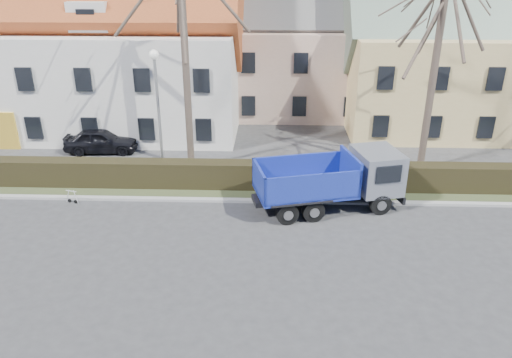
{
  "coord_description": "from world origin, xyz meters",
  "views": [
    {
      "loc": [
        2.29,
        -15.77,
        10.31
      ],
      "look_at": [
        1.6,
        3.59,
        1.6
      ],
      "focal_mm": 35.0,
      "sensor_mm": 36.0,
      "label": 1
    }
  ],
  "objects_px": {
    "dump_truck": "(324,182)",
    "cart_frame": "(68,195)",
    "streetlight": "(159,117)",
    "parked_car_a": "(101,140)"
  },
  "relations": [
    {
      "from": "streetlight",
      "to": "parked_car_a",
      "type": "height_order",
      "value": "streetlight"
    },
    {
      "from": "parked_car_a",
      "to": "cart_frame",
      "type": "bearing_deg",
      "value": -179.34
    },
    {
      "from": "streetlight",
      "to": "parked_car_a",
      "type": "relative_size",
      "value": 1.6
    },
    {
      "from": "parked_car_a",
      "to": "streetlight",
      "type": "bearing_deg",
      "value": -134.01
    },
    {
      "from": "dump_truck",
      "to": "cart_frame",
      "type": "distance_m",
      "value": 11.57
    },
    {
      "from": "dump_truck",
      "to": "streetlight",
      "type": "distance_m",
      "value": 8.47
    },
    {
      "from": "dump_truck",
      "to": "cart_frame",
      "type": "xyz_separation_m",
      "value": [
        -11.53,
        0.22,
        -0.98
      ]
    },
    {
      "from": "dump_truck",
      "to": "parked_car_a",
      "type": "bearing_deg",
      "value": 136.92
    },
    {
      "from": "dump_truck",
      "to": "cart_frame",
      "type": "bearing_deg",
      "value": 164.7
    },
    {
      "from": "dump_truck",
      "to": "cart_frame",
      "type": "height_order",
      "value": "dump_truck"
    }
  ]
}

